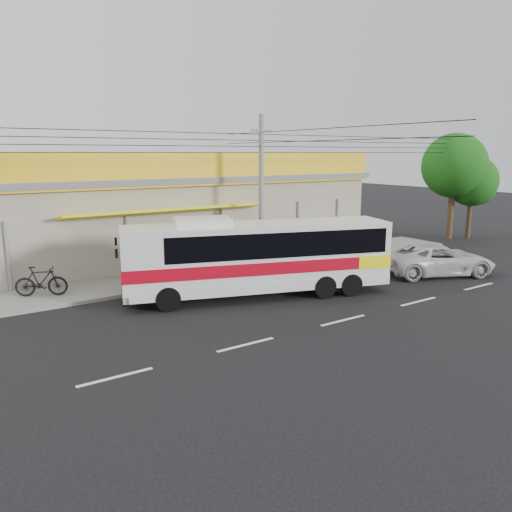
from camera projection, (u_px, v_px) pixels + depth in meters
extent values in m
plane|color=black|center=(298.00, 303.00, 19.26)|extent=(120.00, 120.00, 0.00)
cube|color=slate|center=(220.00, 271.00, 24.12)|extent=(30.00, 3.20, 0.15)
cube|color=gray|center=(171.00, 217.00, 28.26)|extent=(22.00, 8.00, 4.20)
cube|color=#56575D|center=(169.00, 177.00, 27.80)|extent=(22.60, 8.60, 0.30)
cube|color=yellow|center=(204.00, 169.00, 24.34)|extent=(22.00, 0.24, 1.60)
cube|color=#B51D0A|center=(166.00, 170.00, 23.23)|extent=(9.00, 0.10, 1.20)
cube|color=#1D6F13|center=(307.00, 167.00, 27.87)|extent=(2.40, 0.10, 1.10)
cube|color=navy|center=(343.00, 166.00, 29.34)|extent=(2.20, 0.10, 1.10)
cube|color=yellow|center=(169.00, 211.00, 23.49)|extent=(10.00, 1.20, 0.37)
cube|color=silver|center=(258.00, 255.00, 19.84)|extent=(10.74, 5.37, 2.56)
cube|color=#B60719|center=(258.00, 263.00, 19.90)|extent=(10.79, 5.42, 0.48)
cube|color=#FDEB0D|center=(362.00, 257.00, 21.13)|extent=(2.04, 2.59, 0.53)
cube|color=black|center=(273.00, 241.00, 19.89)|extent=(9.08, 4.86, 0.97)
cube|color=black|center=(122.00, 253.00, 18.36)|extent=(0.73, 1.89, 1.32)
cube|color=silver|center=(203.00, 222.00, 18.96)|extent=(2.39, 1.83, 0.32)
cylinder|color=black|center=(168.00, 299.00, 18.15)|extent=(0.96, 0.55, 0.92)
cylinder|color=black|center=(163.00, 285.00, 20.03)|extent=(0.96, 0.55, 0.92)
cylinder|color=black|center=(351.00, 285.00, 20.12)|extent=(0.96, 0.55, 0.92)
cylinder|color=black|center=(330.00, 274.00, 21.99)|extent=(0.96, 0.55, 0.92)
imported|color=maroon|center=(144.00, 275.00, 20.95)|extent=(1.93, 0.77, 1.00)
imported|color=black|center=(41.00, 281.00, 19.53)|extent=(2.04, 1.34, 1.19)
imported|color=silver|center=(438.00, 260.00, 23.59)|extent=(5.78, 4.32, 1.46)
cylinder|color=slate|center=(261.00, 194.00, 23.97)|extent=(0.24, 0.24, 7.47)
cube|color=slate|center=(261.00, 130.00, 23.37)|extent=(1.12, 0.11, 0.11)
cylinder|color=#362715|center=(451.00, 213.00, 33.31)|extent=(0.40, 0.40, 3.54)
sphere|color=#0E420E|center=(454.00, 166.00, 32.68)|extent=(4.20, 4.20, 4.20)
sphere|color=#0E420E|center=(464.00, 176.00, 32.91)|extent=(2.66, 2.66, 2.66)
cylinder|color=#362715|center=(469.00, 218.00, 33.64)|extent=(0.32, 0.32, 2.80)
sphere|color=#0E420E|center=(472.00, 181.00, 33.14)|extent=(3.33, 3.33, 3.33)
sphere|color=#0E420E|center=(480.00, 189.00, 33.32)|extent=(2.10, 2.10, 2.10)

